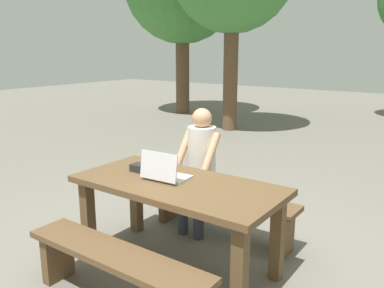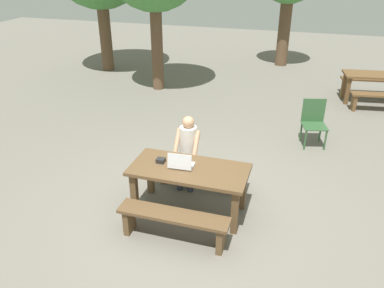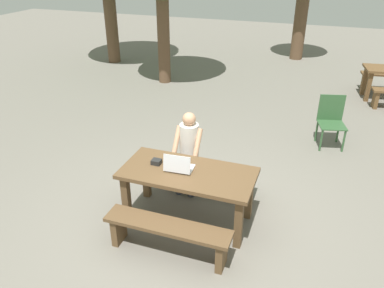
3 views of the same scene
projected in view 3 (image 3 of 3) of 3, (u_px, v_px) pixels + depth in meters
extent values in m
plane|color=slate|center=(188.00, 218.00, 4.99)|extent=(30.00, 30.00, 0.00)
cube|color=brown|center=(188.00, 173.00, 4.67)|extent=(1.65, 0.79, 0.05)
cube|color=brown|center=(126.00, 199.00, 4.80)|extent=(0.09, 0.09, 0.67)
cube|color=brown|center=(239.00, 223.00, 4.37)|extent=(0.09, 0.09, 0.67)
cube|color=brown|center=(146.00, 175.00, 5.29)|extent=(0.09, 0.09, 0.67)
cube|color=brown|center=(249.00, 196.00, 4.86)|extent=(0.09, 0.09, 0.67)
cube|color=brown|center=(167.00, 226.00, 4.24)|extent=(1.47, 0.30, 0.05)
cube|color=brown|center=(119.00, 228.00, 4.52)|extent=(0.08, 0.24, 0.38)
cube|color=brown|center=(221.00, 254.00, 4.15)|extent=(0.08, 0.24, 0.38)
cube|color=brown|center=(204.00, 167.00, 5.37)|extent=(1.47, 0.30, 0.05)
cube|color=brown|center=(164.00, 172.00, 5.65)|extent=(0.08, 0.24, 0.38)
cube|color=brown|center=(248.00, 188.00, 5.28)|extent=(0.08, 0.24, 0.38)
cube|color=silver|center=(180.00, 167.00, 4.72)|extent=(0.35, 0.24, 0.02)
cube|color=silver|center=(177.00, 164.00, 4.56)|extent=(0.34, 0.06, 0.22)
cube|color=black|center=(177.00, 164.00, 4.56)|extent=(0.31, 0.05, 0.20)
cube|color=black|center=(156.00, 162.00, 4.80)|extent=(0.12, 0.10, 0.06)
cylinder|color=#333847|center=(179.00, 181.00, 5.40)|extent=(0.10, 0.10, 0.42)
cylinder|color=#333847|center=(191.00, 183.00, 5.35)|extent=(0.10, 0.10, 0.42)
cube|color=#333847|center=(187.00, 164.00, 5.33)|extent=(0.28, 0.28, 0.12)
cylinder|color=silver|center=(189.00, 142.00, 5.27)|extent=(0.26, 0.26, 0.52)
cylinder|color=tan|center=(176.00, 142.00, 5.22)|extent=(0.07, 0.32, 0.41)
cylinder|color=tan|center=(197.00, 145.00, 5.13)|extent=(0.07, 0.32, 0.41)
sphere|color=tan|center=(189.00, 119.00, 5.11)|extent=(0.18, 0.18, 0.18)
cube|color=#335933|center=(332.00, 125.00, 6.60)|extent=(0.54, 0.54, 0.02)
cube|color=#335933|center=(331.00, 107.00, 6.68)|extent=(0.43, 0.13, 0.47)
cylinder|color=#335933|center=(321.00, 140.00, 6.55)|extent=(0.04, 0.04, 0.40)
cylinder|color=#335933|center=(344.00, 141.00, 6.52)|extent=(0.04, 0.04, 0.40)
cylinder|color=#335933|center=(317.00, 131.00, 6.88)|extent=(0.04, 0.04, 0.40)
cylinder|color=#335933|center=(338.00, 132.00, 6.85)|extent=(0.04, 0.04, 0.40)
cube|color=brown|center=(368.00, 87.00, 8.63)|extent=(0.10, 0.10, 0.68)
cube|color=brown|center=(364.00, 81.00, 9.03)|extent=(0.10, 0.10, 0.68)
cube|color=brown|center=(375.00, 99.00, 8.34)|extent=(0.11, 0.25, 0.39)
cube|color=brown|center=(364.00, 82.00, 9.43)|extent=(0.11, 0.25, 0.39)
cylinder|color=brown|center=(111.00, 21.00, 11.25)|extent=(0.37, 0.37, 2.46)
cylinder|color=brown|center=(300.00, 21.00, 11.60)|extent=(0.39, 0.39, 2.33)
cylinder|color=brown|center=(163.00, 32.00, 9.47)|extent=(0.31, 0.31, 2.55)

